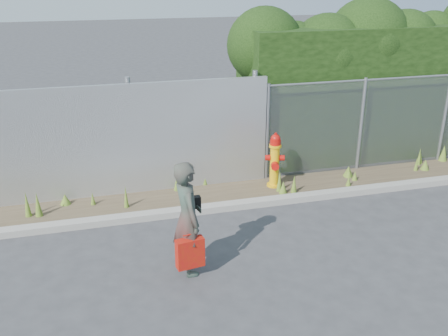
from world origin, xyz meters
TOP-DOWN VIEW (x-y plane):
  - ground at (0.00, 0.00)m, footprint 80.00×80.00m
  - curb at (0.00, 1.80)m, footprint 16.00×0.22m
  - weed_strip at (1.28, 2.43)m, footprint 16.00×1.24m
  - corrugated_fence at (-3.25, 3.01)m, footprint 8.50×0.21m
  - chainlink_fence at (4.25, 3.00)m, footprint 6.50×0.07m
  - hedge at (4.28, 4.05)m, footprint 7.66×1.95m
  - fire_hydrant at (1.07, 2.55)m, footprint 0.39×0.35m
  - woman at (-1.21, 0.01)m, footprint 0.47×0.66m
  - red_tote_bag at (-1.23, -0.21)m, footprint 0.40×0.15m
  - black_shoulder_bag at (-1.11, 0.15)m, footprint 0.24×0.10m

SIDE VIEW (x-z plane):
  - ground at x=0.00m, z-range 0.00..0.00m
  - curb at x=0.00m, z-range 0.00..0.12m
  - weed_strip at x=1.28m, z-range -0.18..0.37m
  - red_tote_bag at x=-1.23m, z-range 0.16..0.69m
  - fire_hydrant at x=1.07m, z-range -0.02..1.14m
  - woman at x=-1.21m, z-range 0.00..1.72m
  - black_shoulder_bag at x=-1.11m, z-range 0.94..1.12m
  - chainlink_fence at x=4.25m, z-range 0.01..2.06m
  - corrugated_fence at x=-3.25m, z-range -0.05..2.25m
  - hedge at x=4.28m, z-range 0.20..3.84m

